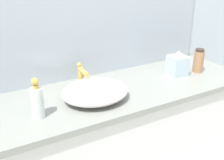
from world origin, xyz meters
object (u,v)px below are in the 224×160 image
object	(u,v)px
lotion_bottle	(199,61)
soap_dispenser	(37,101)
sink_basin	(95,91)
tissue_box	(177,64)

from	to	relation	value
lotion_bottle	soap_dispenser	bearing A→B (deg)	-176.56
sink_basin	lotion_bottle	distance (m)	0.83
lotion_bottle	tissue_box	bearing A→B (deg)	169.83
sink_basin	lotion_bottle	bearing A→B (deg)	1.93
sink_basin	tissue_box	size ratio (longest dim) A/B	2.21
soap_dispenser	tissue_box	distance (m)	1.00
soap_dispenser	tissue_box	size ratio (longest dim) A/B	1.23
sink_basin	soap_dispenser	distance (m)	0.34
soap_dispenser	lotion_bottle	bearing A→B (deg)	3.44
tissue_box	lotion_bottle	bearing A→B (deg)	-10.17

